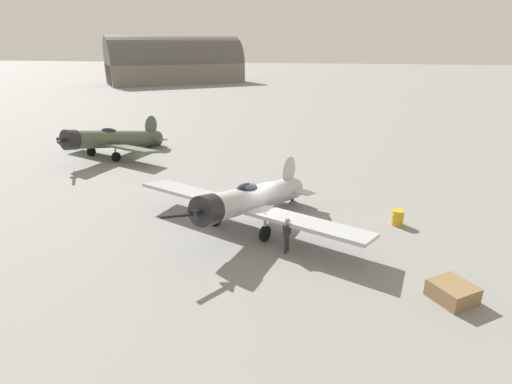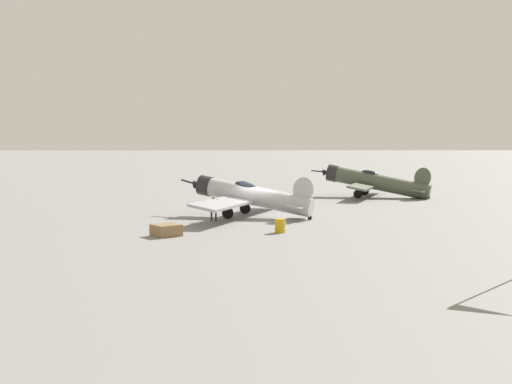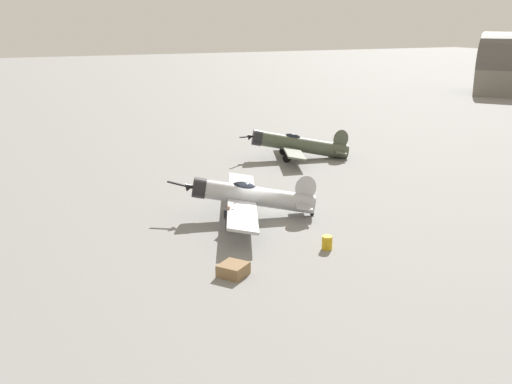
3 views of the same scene
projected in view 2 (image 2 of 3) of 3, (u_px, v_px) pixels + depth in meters
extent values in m
plane|color=gray|center=(256.00, 217.00, 47.28)|extent=(400.00, 400.00, 0.00)
cylinder|color=#B7BABF|center=(256.00, 196.00, 47.15)|extent=(4.47, 8.30, 2.64)
cylinder|color=#232326|center=(206.00, 186.00, 48.56)|extent=(1.76, 1.58, 1.56)
cone|color=#232326|center=(198.00, 184.00, 48.79)|extent=(0.80, 0.82, 0.68)
cube|color=black|center=(196.00, 184.00, 48.85)|extent=(2.26, 2.42, 0.58)
ellipsoid|color=black|center=(245.00, 186.00, 47.40)|extent=(1.39, 1.94, 0.94)
cube|color=#ADAFB5|center=(243.00, 199.00, 47.54)|extent=(13.20, 7.02, 0.49)
ellipsoid|color=#B7BABF|center=(303.00, 190.00, 45.80)|extent=(0.79, 1.67, 1.97)
cube|color=#ADAFB5|center=(300.00, 205.00, 45.97)|extent=(3.56, 2.32, 0.27)
cylinder|color=#999BA0|center=(228.00, 205.00, 46.30)|extent=(0.14, 0.14, 1.10)
cylinder|color=black|center=(228.00, 213.00, 46.35)|extent=(0.49, 0.82, 0.80)
cylinder|color=#999BA0|center=(245.00, 201.00, 49.20)|extent=(0.14, 0.14, 1.10)
cylinder|color=black|center=(245.00, 208.00, 49.24)|extent=(0.49, 0.82, 0.80)
cylinder|color=black|center=(310.00, 218.00, 45.78)|extent=(0.20, 0.30, 0.28)
cylinder|color=#4C5442|center=(379.00, 183.00, 62.05)|extent=(4.77, 9.37, 3.07)
cylinder|color=#232326|center=(333.00, 173.00, 63.52)|extent=(1.90, 1.65, 1.72)
cone|color=#232326|center=(326.00, 172.00, 63.74)|extent=(0.85, 0.85, 0.75)
cube|color=black|center=(325.00, 172.00, 63.79)|extent=(1.77, 2.72, 0.45)
ellipsoid|color=black|center=(370.00, 174.00, 62.31)|extent=(1.35, 1.95, 0.96)
cube|color=#565E4C|center=(367.00, 184.00, 62.46)|extent=(10.59, 5.43, 0.47)
ellipsoid|color=#4C5442|center=(423.00, 178.00, 60.66)|extent=(0.76, 1.73, 2.11)
cube|color=#565E4C|center=(420.00, 190.00, 60.82)|extent=(3.57, 2.24, 0.29)
cylinder|color=#999BA0|center=(358.00, 188.00, 61.14)|extent=(0.14, 0.14, 1.03)
cylinder|color=black|center=(358.00, 194.00, 61.19)|extent=(0.47, 0.82, 0.80)
cylinder|color=#999BA0|center=(365.00, 186.00, 64.20)|extent=(0.14, 0.14, 1.03)
cylinder|color=black|center=(365.00, 191.00, 64.25)|extent=(0.47, 0.82, 0.80)
cylinder|color=black|center=(428.00, 197.00, 60.62)|extent=(0.19, 0.30, 0.28)
cylinder|color=#2D2D33|center=(216.00, 215.00, 45.11)|extent=(0.13, 0.13, 0.87)
cylinder|color=#2D2D33|center=(211.00, 215.00, 45.18)|extent=(0.13, 0.13, 0.87)
cube|color=#2D2D33|center=(214.00, 204.00, 45.08)|extent=(0.34, 0.51, 0.62)
sphere|color=tan|center=(214.00, 197.00, 45.04)|extent=(0.23, 0.23, 0.23)
cylinder|color=#2D2D33|center=(218.00, 204.00, 45.02)|extent=(0.09, 0.09, 0.58)
cylinder|color=#2D2D33|center=(209.00, 203.00, 45.14)|extent=(0.09, 0.09, 0.58)
cube|color=olive|center=(166.00, 230.00, 38.47)|extent=(1.98, 1.99, 0.67)
cylinder|color=gold|center=(280.00, 226.00, 39.78)|extent=(0.64, 0.64, 0.83)
torus|color=gold|center=(280.00, 223.00, 39.77)|extent=(0.67, 0.67, 0.04)
torus|color=gold|center=(280.00, 229.00, 39.79)|extent=(0.67, 0.67, 0.04)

